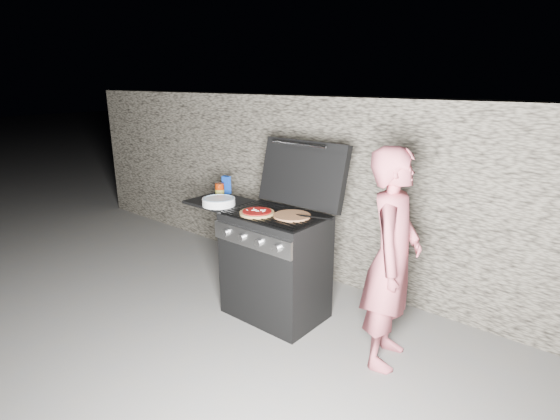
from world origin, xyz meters
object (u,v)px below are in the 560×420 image
Objects in this scene: sauce_jar at (220,190)px; person at (392,259)px; pizza_topped at (257,212)px; gas_grill at (254,258)px.

person is at bearing -1.71° from sauce_jar.
person reaches higher than sauce_jar.
sauce_jar is at bearing 74.16° from person.
pizza_topped is 2.18× the size of sauce_jar.
sauce_jar is (-0.51, 0.09, 0.51)m from gas_grill.
pizza_topped is at bearing -16.84° from sauce_jar.
sauce_jar is 0.08× the size of person.
pizza_topped is (0.15, -0.11, 0.47)m from gas_grill.
gas_grill is 0.72m from sauce_jar.
sauce_jar is at bearing 169.79° from gas_grill.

